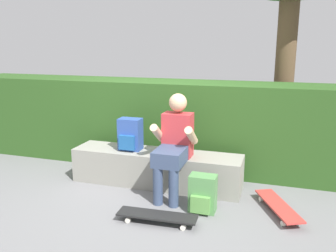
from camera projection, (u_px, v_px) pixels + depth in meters
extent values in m
plane|color=slate|center=(148.00, 193.00, 4.23)|extent=(24.00, 24.00, 0.00)
cube|color=gray|center=(156.00, 168.00, 4.45)|extent=(2.12, 0.47, 0.43)
cube|color=#B73338|center=(178.00, 135.00, 4.19)|extent=(0.34, 0.22, 0.52)
sphere|color=#D8AD84|center=(178.00, 103.00, 4.10)|extent=(0.21, 0.21, 0.21)
cube|color=#384766|center=(170.00, 157.00, 3.94)|extent=(0.32, 0.40, 0.17)
cylinder|color=#384766|center=(158.00, 186.00, 3.90)|extent=(0.11, 0.11, 0.43)
cylinder|color=#384766|center=(174.00, 188.00, 3.84)|extent=(0.11, 0.11, 0.43)
cylinder|color=#D8AD84|center=(158.00, 133.00, 4.11)|extent=(0.09, 0.33, 0.27)
cylinder|color=#D8AD84|center=(191.00, 136.00, 3.99)|extent=(0.09, 0.33, 0.27)
cube|color=black|center=(157.00, 215.00, 3.52)|extent=(0.81, 0.24, 0.02)
cylinder|color=silver|center=(186.00, 220.00, 3.53)|extent=(0.06, 0.03, 0.05)
cylinder|color=silver|center=(183.00, 227.00, 3.39)|extent=(0.06, 0.03, 0.05)
cylinder|color=silver|center=(133.00, 213.00, 3.67)|extent=(0.06, 0.03, 0.05)
cylinder|color=silver|center=(128.00, 220.00, 3.53)|extent=(0.06, 0.03, 0.05)
cube|color=#BC3833|center=(278.00, 205.00, 3.73)|extent=(0.53, 0.81, 0.02)
cylinder|color=silver|center=(261.00, 199.00, 4.00)|extent=(0.05, 0.06, 0.05)
cylinder|color=silver|center=(273.00, 198.00, 4.02)|extent=(0.05, 0.06, 0.05)
cylinder|color=silver|center=(283.00, 223.00, 3.46)|extent=(0.05, 0.06, 0.05)
cylinder|color=silver|center=(298.00, 222.00, 3.48)|extent=(0.05, 0.06, 0.05)
cube|color=#2D4C99|center=(130.00, 134.00, 4.46)|extent=(0.28, 0.18, 0.40)
cube|color=#1D5597|center=(127.00, 143.00, 4.37)|extent=(0.20, 0.05, 0.18)
cube|color=#51894C|center=(203.00, 193.00, 3.74)|extent=(0.28, 0.18, 0.40)
cube|color=#5F9C4A|center=(200.00, 205.00, 3.65)|extent=(0.20, 0.05, 0.18)
cube|color=#294D1C|center=(143.00, 122.00, 5.25)|extent=(5.63, 0.77, 1.22)
cylinder|color=brown|center=(286.00, 55.00, 5.19)|extent=(0.29, 0.29, 3.14)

